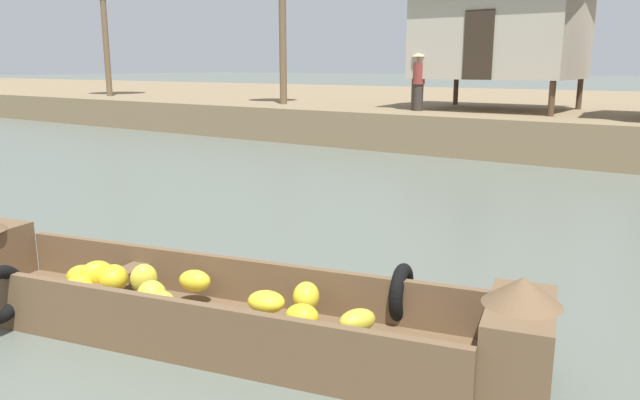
% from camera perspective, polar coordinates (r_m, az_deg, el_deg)
% --- Properties ---
extents(ground_plane, '(300.00, 300.00, 0.00)m').
position_cam_1_polar(ground_plane, '(11.13, 8.54, 0.35)').
color(ground_plane, '#596056').
extents(riverbank_strip, '(160.00, 20.00, 1.04)m').
position_cam_1_polar(riverbank_strip, '(25.07, 23.86, 7.31)').
color(riverbank_strip, '#7F6B4C').
rests_on(riverbank_strip, ground).
extents(banana_boat, '(5.81, 2.56, 0.87)m').
position_cam_1_polar(banana_boat, '(5.50, -11.23, -9.37)').
color(banana_boat, brown).
rests_on(banana_boat, ground).
extents(stilt_house_left, '(4.96, 4.00, 4.11)m').
position_cam_1_polar(stilt_house_left, '(18.83, 16.59, 14.86)').
color(stilt_house_left, '#4C3826').
rests_on(stilt_house_left, riverbank_strip).
extents(vendor_person, '(0.44, 0.44, 1.66)m').
position_cam_1_polar(vendor_person, '(17.92, 9.23, 11.19)').
color(vendor_person, '#332D28').
rests_on(vendor_person, riverbank_strip).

